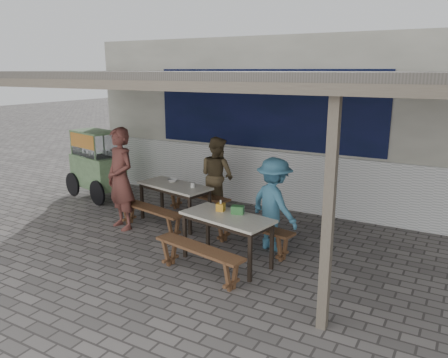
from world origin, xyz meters
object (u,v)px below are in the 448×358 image
bench_right_street (199,255)px  patron_right_table (274,205)px  tissue_box (221,207)px  donation_box (238,210)px  bench_right_wall (252,231)px  patron_street_side (121,179)px  condiment_jar (193,185)px  bench_left_wall (197,199)px  vendor_cart (97,162)px  condiment_bowl (173,180)px  patron_wall_side (217,176)px  table_right (227,221)px  table_left (174,189)px  bench_left_street (150,213)px

bench_right_street → patron_right_table: size_ratio=0.99×
tissue_box → donation_box: 0.29m
bench_right_wall → tissue_box: size_ratio=12.91×
tissue_box → patron_street_side: bearing=174.0°
bench_right_wall → condiment_jar: 1.58m
bench_left_wall → vendor_cart: size_ratio=0.80×
patron_street_side → tissue_box: 2.23m
bench_right_wall → patron_right_table: (0.28, 0.22, 0.42)m
bench_right_wall → condiment_bowl: size_ratio=8.05×
bench_right_street → patron_wall_side: (-1.20, 2.56, 0.45)m
table_right → patron_wall_side: (-1.32, 1.96, 0.12)m
bench_right_wall → donation_box: bearing=-81.9°
table_left → tissue_box: bearing=-19.7°
bench_right_street → bench_right_wall: size_ratio=1.00×
bench_left_street → bench_right_wall: 1.97m
bench_right_street → bench_right_wall: same height
patron_wall_side → patron_right_table: patron_wall_side is taller
table_left → vendor_cart: 2.61m
table_left → bench_right_wall: (1.85, -0.48, -0.33)m
table_right → patron_right_table: (0.40, 0.82, 0.09)m
vendor_cart → patron_street_side: patron_street_side is taller
tissue_box → condiment_bowl: 2.03m
vendor_cart → condiment_jar: (2.97, -0.56, -0.03)m
vendor_cart → bench_right_wall: bearing=0.5°
bench_left_wall → condiment_bowl: size_ratio=8.37×
table_right → patron_street_side: (-2.41, 0.38, 0.26)m
patron_wall_side → donation_box: (1.41, -1.81, 0.03)m
table_left → patron_street_side: patron_street_side is taller
bench_left_wall → bench_right_wall: same height
table_right → tissue_box: tissue_box is taller
table_left → bench_left_street: 0.69m
bench_left_street → condiment_jar: 0.92m
patron_wall_side → patron_right_table: size_ratio=1.04×
table_left → condiment_jar: bearing=11.4°
bench_right_street → vendor_cart: vendor_cart is taller
patron_wall_side → donation_box: size_ratio=8.57×
bench_right_street → condiment_bowl: size_ratio=8.05×
vendor_cart → patron_wall_side: bearing=20.1°
tissue_box → condiment_bowl: size_ratio=0.62×
bench_left_street → table_left: bearing=90.0°
patron_right_table → condiment_jar: bearing=18.4°
vendor_cart → condiment_jar: size_ratio=20.96×
bench_right_street → condiment_bowl: (-1.77, 1.86, 0.44)m
patron_street_side → condiment_jar: patron_street_side is taller
table_right → patron_right_table: bearing=75.3°
bench_left_street → bench_left_wall: size_ratio=1.00×
bench_left_street → patron_wall_side: size_ratio=1.00×
bench_left_wall → bench_right_wall: size_ratio=1.04×
bench_right_street → tissue_box: size_ratio=12.91×
table_left → vendor_cart: bearing=179.1°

